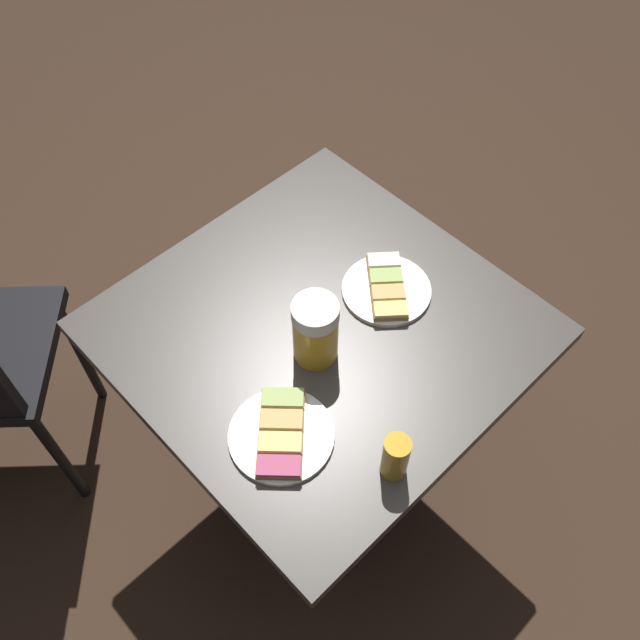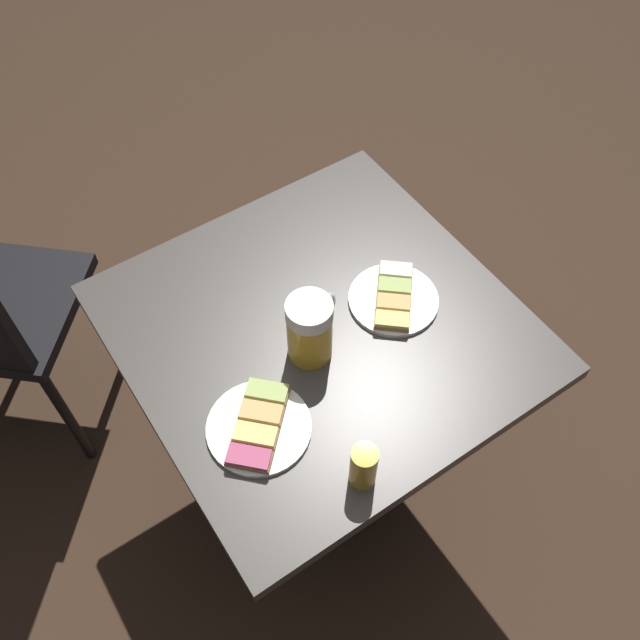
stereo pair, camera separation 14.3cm
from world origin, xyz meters
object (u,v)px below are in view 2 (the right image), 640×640
Objects in this scene: plate_near at (394,298)px; beer_mug at (311,328)px; beer_glass_small at (363,467)px; plate_far at (259,426)px.

beer_mug is (0.21, 0.01, 0.07)m from plate_near.
beer_glass_small is (0.08, 0.28, -0.02)m from beer_mug.
plate_far is at bearing 14.06° from plate_near.
plate_far is at bearing -61.31° from beer_glass_small.
plate_near and plate_far have the same top height.
beer_glass_small reaches higher than plate_near.
plate_near is 0.97× the size of plate_far.
beer_mug is at bearing 1.47° from plate_near.
plate_far is 0.22m from beer_glass_small.
beer_glass_small reaches higher than plate_far.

